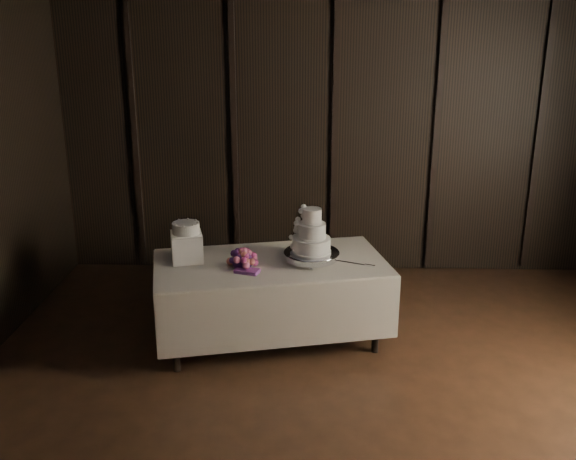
{
  "coord_description": "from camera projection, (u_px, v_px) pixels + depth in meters",
  "views": [
    {
      "loc": [
        -0.29,
        -3.5,
        2.75
      ],
      "look_at": [
        -0.45,
        1.67,
        1.05
      ],
      "focal_mm": 40.0,
      "sensor_mm": 36.0,
      "label": 1
    }
  ],
  "objects": [
    {
      "name": "cake_stand",
      "position": [
        311.0,
        257.0,
        5.53
      ],
      "size": [
        0.64,
        0.64,
        0.09
      ],
      "primitive_type": "cylinder",
      "rotation": [
        0.0,
        0.0,
        0.43
      ],
      "color": "silver",
      "rests_on": "display_table"
    },
    {
      "name": "small_cake",
      "position": [
        186.0,
        228.0,
        5.48
      ],
      "size": [
        0.28,
        0.28,
        0.09
      ],
      "primitive_type": "cylinder",
      "rotation": [
        0.0,
        0.0,
        0.25
      ],
      "color": "white",
      "rests_on": "box_pedestal"
    },
    {
      "name": "box_pedestal",
      "position": [
        187.0,
        247.0,
        5.54
      ],
      "size": [
        0.32,
        0.32,
        0.25
      ],
      "primitive_type": "cube",
      "rotation": [
        0.0,
        0.0,
        0.25
      ],
      "color": "white",
      "rests_on": "display_table"
    },
    {
      "name": "bouquet",
      "position": [
        242.0,
        260.0,
        5.4
      ],
      "size": [
        0.42,
        0.49,
        0.2
      ],
      "primitive_type": null,
      "rotation": [
        0.0,
        0.0,
        -0.3
      ],
      "color": "#E6648E",
      "rests_on": "display_table"
    },
    {
      "name": "display_table",
      "position": [
        271.0,
        298.0,
        5.65
      ],
      "size": [
        2.17,
        1.45,
        0.76
      ],
      "rotation": [
        0.0,
        0.0,
        0.22
      ],
      "color": "silver",
      "rests_on": "ground"
    },
    {
      "name": "cake_knife",
      "position": [
        349.0,
        263.0,
        5.51
      ],
      "size": [
        0.35,
        0.17,
        0.01
      ],
      "primitive_type": "cube",
      "rotation": [
        0.0,
        0.0,
        -0.41
      ],
      "color": "silver",
      "rests_on": "display_table"
    },
    {
      "name": "wedding_cake",
      "position": [
        308.0,
        236.0,
        5.45
      ],
      "size": [
        0.37,
        0.32,
        0.39
      ],
      "rotation": [
        0.0,
        0.0,
        -0.3
      ],
      "color": "white",
      "rests_on": "cake_stand"
    },
    {
      "name": "room",
      "position": [
        357.0,
        247.0,
        3.71
      ],
      "size": [
        6.08,
        7.08,
        3.08
      ],
      "color": "black",
      "rests_on": "ground"
    }
  ]
}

